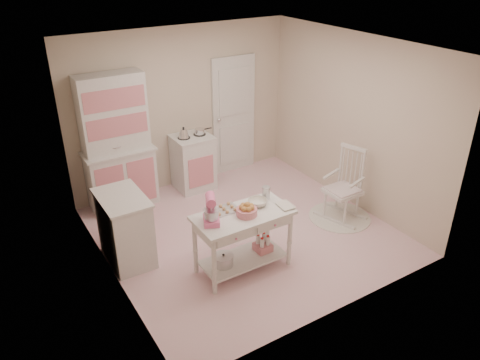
# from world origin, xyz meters

# --- Properties ---
(room_shell) EXTENTS (3.84, 3.84, 2.62)m
(room_shell) POSITION_xyz_m (0.00, 0.00, 1.65)
(room_shell) COLOR pink
(room_shell) RESTS_ON ground
(door) EXTENTS (0.82, 0.05, 2.04)m
(door) POSITION_xyz_m (0.95, 1.87, 1.02)
(door) COLOR silver
(door) RESTS_ON ground
(hutch) EXTENTS (1.06, 0.50, 2.08)m
(hutch) POSITION_xyz_m (-1.19, 1.66, 1.04)
(hutch) COLOR silver
(hutch) RESTS_ON ground
(stove) EXTENTS (0.62, 0.57, 0.92)m
(stove) POSITION_xyz_m (0.01, 1.61, 0.46)
(stove) COLOR silver
(stove) RESTS_ON ground
(base_cabinet) EXTENTS (0.54, 0.84, 0.92)m
(base_cabinet) POSITION_xyz_m (-1.63, 0.26, 0.46)
(base_cabinet) COLOR silver
(base_cabinet) RESTS_ON ground
(lace_rug) EXTENTS (0.92, 0.92, 0.01)m
(lace_rug) POSITION_xyz_m (1.42, -0.42, 0.01)
(lace_rug) COLOR white
(lace_rug) RESTS_ON ground
(rocking_chair) EXTENTS (0.67, 0.83, 1.10)m
(rocking_chair) POSITION_xyz_m (1.42, -0.42, 0.55)
(rocking_chair) COLOR silver
(rocking_chair) RESTS_ON ground
(work_table) EXTENTS (1.20, 0.60, 0.80)m
(work_table) POSITION_xyz_m (-0.47, -0.69, 0.40)
(work_table) COLOR silver
(work_table) RESTS_ON ground
(stand_mixer) EXTENTS (0.30, 0.34, 0.34)m
(stand_mixer) POSITION_xyz_m (-0.89, -0.67, 0.97)
(stand_mixer) COLOR pink
(stand_mixer) RESTS_ON work_table
(cookie_tray) EXTENTS (0.34, 0.24, 0.02)m
(cookie_tray) POSITION_xyz_m (-0.62, -0.51, 0.81)
(cookie_tray) COLOR silver
(cookie_tray) RESTS_ON work_table
(bread_basket) EXTENTS (0.25, 0.25, 0.09)m
(bread_basket) POSITION_xyz_m (-0.45, -0.74, 0.85)
(bread_basket) COLOR #D87C87
(bread_basket) RESTS_ON work_table
(mixing_bowl) EXTENTS (0.24, 0.24, 0.07)m
(mixing_bowl) POSITION_xyz_m (-0.21, -0.61, 0.84)
(mixing_bowl) COLOR silver
(mixing_bowl) RESTS_ON work_table
(metal_pitcher) EXTENTS (0.10, 0.10, 0.17)m
(metal_pitcher) POSITION_xyz_m (-0.03, -0.53, 0.89)
(metal_pitcher) COLOR silver
(metal_pitcher) RESTS_ON work_table
(recipe_book) EXTENTS (0.19, 0.24, 0.02)m
(recipe_book) POSITION_xyz_m (-0.02, -0.81, 0.81)
(recipe_book) COLOR silver
(recipe_book) RESTS_ON work_table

